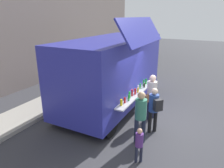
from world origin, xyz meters
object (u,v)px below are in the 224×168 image
Objects in this scene: customer_front_ordering at (151,94)px; food_truck_main at (113,70)px; customer_rear_waiting at (141,113)px; customer_mid_with_backpack at (154,106)px; trash_bin at (110,69)px; child_near_queue at (139,142)px.

food_truck_main is at bearing 7.52° from customer_front_ordering.
customer_rear_waiting is at bearing 118.31° from customer_front_ordering.
trash_bin is at bearing -8.27° from customer_mid_with_backpack.
customer_rear_waiting is (-0.78, 0.20, 0.05)m from customer_mid_with_backpack.
food_truck_main reaches higher than customer_front_ordering.
food_truck_main reaches higher than customer_mid_with_backpack.
trash_bin is at bearing 29.42° from food_truck_main.
customer_mid_with_backpack is at bearing -121.98° from food_truck_main.
trash_bin is 7.66m from customer_rear_waiting.
customer_rear_waiting is (-1.69, -0.18, -0.03)m from customer_front_ordering.
food_truck_main is 3.47× the size of customer_rear_waiting.
customer_front_ordering is 1.70× the size of child_near_queue.
trash_bin is 0.89× the size of child_near_queue.
food_truck_main is 3.09m from customer_rear_waiting.
food_truck_main is 4.04m from child_near_queue.
trash_bin is 7.17m from customer_mid_with_backpack.
customer_rear_waiting is at bearing -19.43° from child_near_queue.
child_near_queue is (-2.58, -0.48, -0.43)m from customer_front_ordering.
customer_rear_waiting is 1.03m from child_near_queue.
customer_front_ordering is at bearing -29.16° from customer_rear_waiting.
customer_front_ordering is 1.70m from customer_rear_waiting.
customer_mid_with_backpack is at bearing -139.79° from trash_bin.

